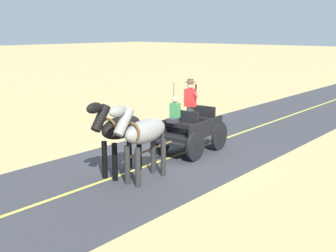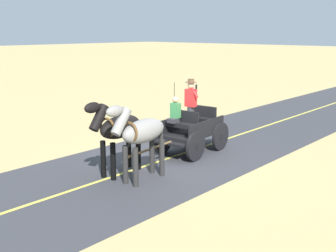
% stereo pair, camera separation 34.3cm
% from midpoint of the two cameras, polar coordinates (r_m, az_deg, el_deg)
% --- Properties ---
extents(ground_plane, '(200.00, 200.00, 0.00)m').
position_cam_midpoint_polar(ground_plane, '(13.53, 1.39, -4.26)').
color(ground_plane, tan).
extents(road_surface, '(5.26, 160.00, 0.01)m').
position_cam_midpoint_polar(road_surface, '(13.53, 1.39, -4.25)').
color(road_surface, '#38383D').
rests_on(road_surface, ground).
extents(road_centre_stripe, '(0.12, 160.00, 0.00)m').
position_cam_midpoint_polar(road_centre_stripe, '(13.53, 1.39, -4.23)').
color(road_centre_stripe, '#DBCC4C').
rests_on(road_centre_stripe, road_surface).
extents(horse_drawn_carriage, '(1.63, 4.52, 2.50)m').
position_cam_midpoint_polar(horse_drawn_carriage, '(13.85, 3.84, -0.39)').
color(horse_drawn_carriage, black).
rests_on(horse_drawn_carriage, ground).
extents(horse_near_side, '(0.67, 2.13, 2.21)m').
position_cam_midpoint_polar(horse_near_side, '(11.11, -2.84, -1.02)').
color(horse_near_side, gray).
rests_on(horse_near_side, ground).
extents(horse_off_side, '(0.76, 2.15, 2.21)m').
position_cam_midpoint_polar(horse_off_side, '(11.65, -6.02, -0.42)').
color(horse_off_side, black).
rests_on(horse_off_side, ground).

